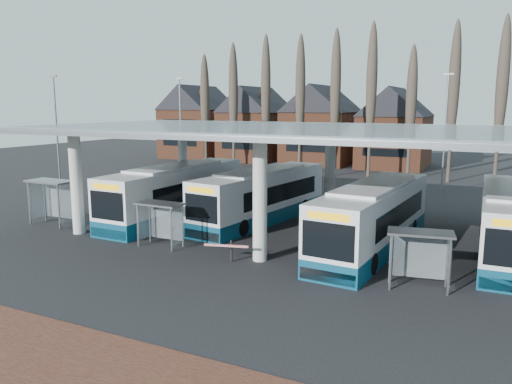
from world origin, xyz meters
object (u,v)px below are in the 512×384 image
at_px(bus_3, 509,223).
at_px(shelter_2, 420,246).
at_px(bus_1, 262,196).
at_px(bus_2, 374,218).
at_px(bus_0, 177,193).
at_px(shelter_0, 53,192).
at_px(shelter_1, 161,214).

xyz_separation_m(bus_3, shelter_2, (-3.39, -7.02, 0.16)).
relative_size(bus_1, bus_2, 0.99).
height_order(bus_2, bus_3, bus_2).
distance_m(bus_0, shelter_0, 7.84).
bearing_deg(shelter_2, bus_2, 112.04).
bearing_deg(shelter_0, bus_0, 40.85).
bearing_deg(shelter_2, shelter_1, 168.48).
bearing_deg(bus_1, bus_3, 2.68).
bearing_deg(bus_0, shelter_1, -60.58).
relative_size(bus_2, shelter_1, 4.92).
xyz_separation_m(shelter_1, shelter_2, (13.48, -0.42, 0.03)).
bearing_deg(bus_0, shelter_0, -138.75).
bearing_deg(bus_1, shelter_1, -98.93).
bearing_deg(shelter_2, shelter_0, 166.58).
height_order(shelter_0, shelter_1, shelter_0).
height_order(bus_3, shelter_0, bus_3).
bearing_deg(shelter_1, bus_0, 118.73).
height_order(bus_0, bus_3, bus_0).
distance_m(bus_0, shelter_2, 17.98).
height_order(shelter_1, shelter_2, shelter_2).
distance_m(bus_0, bus_3, 20.16).
bearing_deg(bus_1, shelter_0, -142.07).
height_order(bus_1, shelter_1, bus_1).
relative_size(bus_3, shelter_2, 4.42).
bearing_deg(bus_1, bus_2, -14.86).
xyz_separation_m(bus_3, shelter_1, (-16.87, -6.60, 0.13)).
height_order(bus_2, shelter_1, bus_2).
xyz_separation_m(bus_0, bus_2, (13.72, -1.60, -0.04)).
bearing_deg(shelter_0, shelter_2, -2.94).
xyz_separation_m(bus_0, bus_3, (20.15, 0.51, -0.07)).
height_order(bus_0, shelter_0, bus_0).
bearing_deg(shelter_2, bus_1, 133.77).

